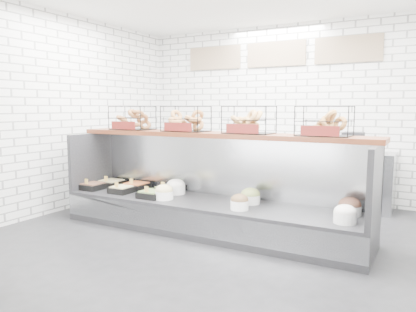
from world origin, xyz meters
The scene contains 5 objects.
ground centered at (0.00, 0.00, 0.00)m, with size 5.50×5.50×0.00m, color black.
room_shell centered at (0.00, 0.60, 2.06)m, with size 5.02×5.51×3.01m.
display_case centered at (-0.02, 0.35, 0.33)m, with size 4.00×0.90×1.20m.
bagel_shelf centered at (0.00, 0.52, 1.38)m, with size 4.10×0.50×0.40m.
prep_counter centered at (-0.01, 2.43, 0.47)m, with size 4.00×0.60×1.20m.
Camera 1 is at (2.45, -4.11, 1.58)m, focal length 35.00 mm.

